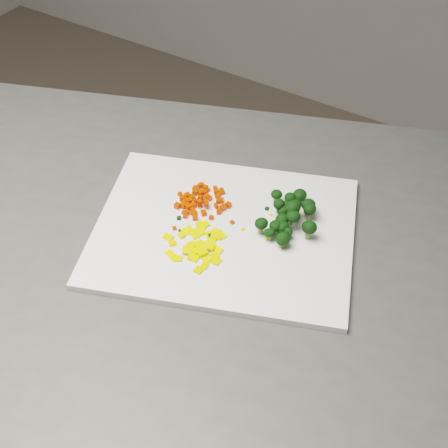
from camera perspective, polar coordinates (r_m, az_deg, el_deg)
The scene contains 139 objects.
counter_block at distance 1.32m, azimuth -1.45°, elevation -15.91°, with size 1.10×0.77×0.90m, color #434340.
cutting_board at distance 0.98m, azimuth 0.00°, elevation -0.64°, with size 0.40×0.31×0.01m, color white.
carrot_pile at distance 1.00m, azimuth -1.95°, elevation 2.38°, with size 0.09×0.09×0.02m, color red, non-canonical shape.
pepper_pile at distance 0.94m, azimuth -2.38°, elevation -1.74°, with size 0.10×0.10×0.01m, color yellow, non-canonical shape.
broccoli_pile at distance 0.97m, azimuth 5.78°, elevation 1.15°, with size 0.11×0.11×0.05m, color black, non-canonical shape.
carrot_cube_0 at distance 0.99m, azimuth -0.51°, elevation 1.08°, with size 0.01×0.01×0.01m, color red.
carrot_cube_1 at distance 1.02m, azimuth -3.05°, elevation 2.51°, with size 0.01×0.01×0.01m, color red.
carrot_cube_2 at distance 1.00m, azimuth -1.61°, elevation 1.81°, with size 0.01×0.01×0.01m, color red.
carrot_cube_3 at distance 0.99m, azimuth -3.55°, elevation 0.72°, with size 0.01×0.01×0.01m, color red.
carrot_cube_4 at distance 1.01m, azimuth -2.19°, elevation 2.43°, with size 0.01×0.01×0.01m, color red.
carrot_cube_5 at distance 1.03m, azimuth -0.64°, elevation 2.95°, with size 0.01×0.01×0.01m, color red.
carrot_cube_6 at distance 1.03m, azimuth -0.25°, elevation 2.92°, with size 0.01×0.01×0.01m, color red.
carrot_cube_7 at distance 1.02m, azimuth -0.50°, elevation 2.75°, with size 0.01×0.01×0.01m, color red.
carrot_cube_8 at distance 1.03m, azimuth -0.23°, elevation 3.16°, with size 0.01×0.01×0.01m, color red.
carrot_cube_9 at distance 1.01m, azimuth -0.75°, elevation 1.71°, with size 0.01×0.01×0.01m, color red.
carrot_cube_10 at distance 1.02m, azimuth -3.54°, elevation 2.53°, with size 0.01×0.01×0.01m, color red.
carrot_cube_11 at distance 1.00m, azimuth -3.00°, elevation 1.38°, with size 0.01×0.01×0.01m, color red.
carrot_cube_12 at distance 1.03m, azimuth -4.05°, elevation 2.74°, with size 0.01×0.01×0.01m, color red.
carrot_cube_13 at distance 1.01m, azimuth -0.24°, elevation 2.16°, with size 0.01×0.01×0.01m, color red.
carrot_cube_14 at distance 1.02m, azimuth -0.55°, elevation 2.53°, with size 0.01×0.01×0.01m, color red.
carrot_cube_15 at distance 0.99m, azimuth -2.76°, elevation 0.99°, with size 0.01×0.01×0.01m, color red.
carrot_cube_16 at distance 1.02m, azimuth -1.35°, elevation 2.36°, with size 0.01×0.01×0.01m, color red.
carrot_cube_17 at distance 1.01m, azimuth -0.53°, elevation 2.09°, with size 0.01×0.01×0.01m, color red.
carrot_cube_18 at distance 1.01m, azimuth -2.58°, elevation 2.14°, with size 0.01×0.01×0.01m, color red.
carrot_cube_19 at distance 1.02m, azimuth -2.87°, elevation 2.40°, with size 0.01×0.01×0.01m, color red.
carrot_cube_20 at distance 0.99m, azimuth -0.42°, elevation 1.16°, with size 0.01×0.01×0.01m, color red.
carrot_cube_21 at distance 1.01m, azimuth -3.39°, elevation 1.69°, with size 0.01×0.01×0.01m, color red.
carrot_cube_22 at distance 0.98m, azimuth -1.17°, elevation 0.59°, with size 0.01×0.01×0.01m, color red.
carrot_cube_23 at distance 1.03m, azimuth -2.61°, elevation 2.92°, with size 0.01×0.01×0.01m, color red.
carrot_cube_24 at distance 1.04m, azimuth -2.05°, elevation 3.56°, with size 0.01×0.01×0.01m, color red.
carrot_cube_25 at distance 1.02m, azimuth -3.30°, elevation 2.14°, with size 0.01×0.01×0.01m, color red.
carrot_cube_26 at distance 1.01m, azimuth -3.22°, elevation 2.10°, with size 0.01×0.01×0.01m, color red.
carrot_cube_27 at distance 1.02m, azimuth -2.17°, elevation 2.83°, with size 0.01×0.01×0.01m, color red.
carrot_cube_28 at distance 1.03m, azimuth -0.17°, elevation 2.95°, with size 0.01×0.01×0.01m, color red.
carrot_cube_29 at distance 1.03m, azimuth -2.69°, elevation 2.87°, with size 0.01×0.01×0.01m, color red.
carrot_cube_30 at distance 0.99m, azimuth -1.87°, elevation 1.01°, with size 0.01×0.01×0.01m, color red.
carrot_cube_31 at distance 1.00m, azimuth -0.08°, elevation 1.50°, with size 0.01×0.01×0.01m, color red.
carrot_cube_32 at distance 1.03m, azimuth -1.84°, elevation 2.90°, with size 0.01×0.01×0.01m, color red.
carrot_cube_33 at distance 1.04m, azimuth -1.72°, elevation 3.32°, with size 0.01×0.01×0.01m, color red.
carrot_cube_34 at distance 1.02m, azimuth -3.89°, elevation 2.35°, with size 0.01×0.01×0.01m, color red.
carrot_cube_35 at distance 1.00m, azimuth -0.70°, elevation 1.59°, with size 0.01×0.01×0.01m, color red.
carrot_cube_36 at distance 1.01m, azimuth -2.75°, elevation 1.68°, with size 0.01×0.01×0.01m, color red.
carrot_cube_37 at distance 1.02m, azimuth -3.56°, elevation 2.23°, with size 0.01×0.01×0.01m, color red.
carrot_cube_38 at distance 1.03m, azimuth -2.62°, elevation 3.24°, with size 0.01×0.01×0.01m, color red.
carrot_cube_39 at distance 1.00m, azimuth -2.82°, elevation 1.71°, with size 0.01×0.01×0.01m, color red.
carrot_cube_40 at distance 1.00m, azimuth -2.81°, elevation 1.17°, with size 0.01×0.01×0.01m, color red.
carrot_cube_41 at distance 1.01m, azimuth -3.76°, elevation 1.72°, with size 0.01×0.01×0.01m, color red.
carrot_cube_42 at distance 1.00m, azimuth -2.85°, elevation 1.28°, with size 0.01×0.01×0.01m, color red.
carrot_cube_43 at distance 1.00m, azimuth -2.19°, elevation 1.66°, with size 0.01×0.01×0.01m, color red.
carrot_cube_44 at distance 1.01m, azimuth -1.93°, elevation 2.14°, with size 0.01×0.01×0.01m, color red.
carrot_cube_45 at distance 1.00m, azimuth -3.71°, elevation 1.08°, with size 0.01×0.01×0.01m, color red.
carrot_cube_46 at distance 1.00m, azimuth -3.28°, elevation 1.54°, with size 0.01×0.01×0.01m, color red.
carrot_cube_47 at distance 1.00m, azimuth -2.25°, elevation 2.01°, with size 0.01×0.01×0.01m, color red.
carrot_cube_48 at distance 1.02m, azimuth -3.35°, elevation 2.64°, with size 0.01×0.01×0.01m, color red.
carrot_cube_49 at distance 1.01m, azimuth -0.48°, elevation 2.18°, with size 0.01×0.01×0.01m, color red.
carrot_cube_50 at distance 1.01m, azimuth -4.29°, elevation 1.67°, with size 0.01×0.01×0.01m, color red.
carrot_cube_51 at distance 1.00m, azimuth -3.08°, elevation 1.44°, with size 0.01×0.01×0.01m, color red.
carrot_cube_52 at distance 1.03m, azimuth -0.70°, elevation 2.97°, with size 0.01×0.01×0.01m, color red.
carrot_cube_53 at distance 1.00m, azimuth -1.67°, elevation 2.04°, with size 0.01×0.01×0.01m, color red.
carrot_cube_54 at distance 1.04m, azimuth -0.82°, elevation 3.29°, with size 0.01×0.01×0.01m, color red.
carrot_cube_55 at distance 1.03m, azimuth -2.04°, elevation 2.94°, with size 0.01×0.01×0.01m, color red.
carrot_cube_56 at distance 1.02m, azimuth -1.55°, elevation 2.50°, with size 0.01×0.01×0.01m, color red.
carrot_cube_57 at distance 1.03m, azimuth -1.49°, elevation 3.13°, with size 0.01×0.01×0.01m, color red.
carrot_cube_58 at distance 0.99m, azimuth -3.46°, elevation 1.02°, with size 0.01×0.01×0.01m, color red.
carrot_cube_59 at distance 1.01m, azimuth -3.64°, elevation 2.05°, with size 0.01×0.01×0.01m, color red.
carrot_cube_60 at distance 1.04m, azimuth -2.24°, elevation 3.51°, with size 0.01×0.01×0.01m, color red.
carrot_cube_61 at distance 1.00m, azimuth 0.40°, elevation 1.75°, with size 0.01×0.01×0.01m, color red.
carrot_cube_62 at distance 0.98m, azimuth -2.64°, elevation 0.58°, with size 0.01×0.01×0.01m, color red.
carrot_cube_63 at distance 1.00m, azimuth -0.21°, elevation 1.48°, with size 0.01×0.01×0.01m, color red.
pepper_chunk_0 at distance 0.96m, azimuth -2.73°, elevation -0.95°, with size 0.02×0.01×0.00m, color yellow.
pepper_chunk_1 at distance 0.92m, azimuth -1.74°, elevation -3.73°, with size 0.02×0.01×0.00m, color yellow.
pepper_chunk_2 at distance 0.91m, azimuth -2.34°, elevation -4.22°, with size 0.01×0.01×0.00m, color yellow.
pepper_chunk_3 at distance 0.94m, azimuth -1.21°, elevation -2.04°, with size 0.01×0.02×0.00m, color yellow.
pepper_chunk_4 at distance 0.95m, azimuth -3.01°, elevation -1.85°, with size 0.01×0.01×0.00m, color yellow.
pepper_chunk_5 at distance 0.94m, azimuth -2.74°, elevation -2.29°, with size 0.01×0.01×0.00m, color yellow.
pepper_chunk_6 at distance 0.95m, azimuth -1.09°, elevation -1.35°, with size 0.02×0.01×0.00m, color yellow.
pepper_chunk_7 at distance 0.93m, azimuth -0.91°, elevation -3.00°, with size 0.01×0.01×0.00m, color yellow.
pepper_chunk_8 at distance 0.93m, azimuth -2.04°, elevation -2.47°, with size 0.02×0.01×0.00m, color yellow.
pepper_chunk_9 at distance 0.96m, azimuth -0.21°, elevation -1.02°, with size 0.02×0.01×0.00m, color yellow.
pepper_chunk_10 at distance 0.95m, azimuth -4.73°, elevation -1.77°, with size 0.01×0.01×0.00m, color yellow.
pepper_chunk_11 at distance 0.97m, azimuth -2.08°, elevation -0.32°, with size 0.01×0.01×0.00m, color yellow.
pepper_chunk_12 at distance 0.96m, azimuth -0.66°, elevation -0.75°, with size 0.02×0.01×0.00m, color yellow.
pepper_chunk_13 at distance 0.93m, azimuth -3.35°, elevation -2.38°, with size 0.02×0.01×0.00m, color yellow.
pepper_chunk_14 at distance 0.93m, azimuth -1.67°, elevation -3.06°, with size 0.02×0.01×0.00m, color yellow.
pepper_chunk_15 at distance 0.93m, azimuth -4.33°, elevation -3.17°, with size 0.02×0.01×0.00m, color yellow.
pepper_chunk_16 at distance 0.94m, azimuth -1.41°, elevation -1.84°, with size 0.02×0.01×0.00m, color yellow.
pepper_chunk_17 at distance 0.96m, azimuth -3.90°, elevation -1.02°, with size 0.01×0.01×0.00m, color yellow.
pepper_chunk_18 at distance 0.93m, azimuth -1.80°, elevation -3.07°, with size 0.01×0.01×0.00m, color yellow.
pepper_chunk_19 at distance 0.94m, azimuth -2.35°, elevation -1.85°, with size 0.01×0.02×0.00m, color yellow.
pepper_chunk_20 at distance 0.98m, azimuth -2.14°, elevation -0.04°, with size 0.01×0.01×0.00m, color yellow.
pepper_chunk_21 at distance 0.94m, azimuth -2.51°, elevation -2.41°, with size 0.01×0.01×0.00m, color yellow.
pepper_chunk_22 at distance 0.94m, azimuth -2.42°, elevation -2.00°, with size 0.01×0.01×0.00m, color yellow.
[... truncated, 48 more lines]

